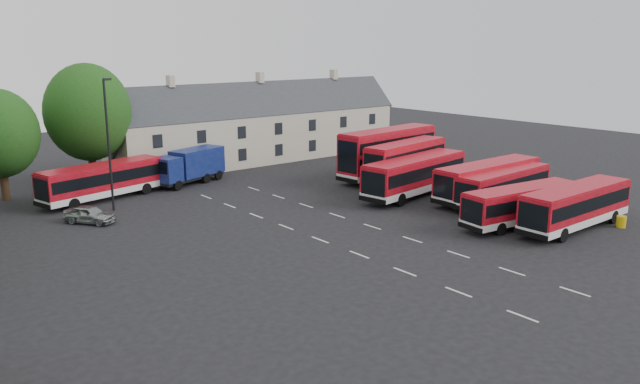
# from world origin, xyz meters

# --- Properties ---
(ground) EXTENTS (140.00, 140.00, 0.00)m
(ground) POSITION_xyz_m (0.00, 0.00, 0.00)
(ground) COLOR black
(ground) RESTS_ON ground
(lane_markings) EXTENTS (5.15, 33.80, 0.01)m
(lane_markings) POSITION_xyz_m (2.50, 2.00, 0.01)
(lane_markings) COLOR beige
(lane_markings) RESTS_ON ground
(terrace_houses) EXTENTS (35.70, 7.13, 10.06)m
(terrace_houses) POSITION_xyz_m (14.00, 30.00, 3.86)
(terrace_houses) COLOR beige
(terrace_houses) RESTS_ON ground
(bus_row_a) EXTENTS (11.23, 2.64, 3.17)m
(bus_row_a) POSITION_xyz_m (16.14, -7.71, 1.91)
(bus_row_a) COLOR silver
(bus_row_a) RESTS_ON ground
(bus_row_b) EXTENTS (10.53, 3.66, 2.92)m
(bus_row_b) POSITION_xyz_m (13.96, -4.63, 1.75)
(bus_row_b) COLOR silver
(bus_row_b) RESTS_ON ground
(bus_row_c) EXTENTS (10.81, 3.03, 3.02)m
(bus_row_c) POSITION_xyz_m (17.86, -0.31, 1.82)
(bus_row_c) COLOR silver
(bus_row_c) RESTS_ON ground
(bus_row_d) EXTENTS (11.65, 2.76, 3.29)m
(bus_row_d) POSITION_xyz_m (18.36, 1.58, 1.98)
(bus_row_d) COLOR silver
(bus_row_d) RESTS_ON ground
(bus_row_e) EXTENTS (12.47, 4.50, 3.45)m
(bus_row_e) POSITION_xyz_m (14.70, 6.67, 2.07)
(bus_row_e) COLOR silver
(bus_row_e) RESTS_ON ground
(bus_dd_south) EXTENTS (10.63, 4.11, 4.26)m
(bus_dd_south) POSITION_xyz_m (16.72, 9.73, 2.42)
(bus_dd_south) COLOR silver
(bus_dd_south) RESTS_ON ground
(bus_dd_north) EXTENTS (12.27, 3.94, 4.94)m
(bus_dd_north) POSITION_xyz_m (18.19, 13.53, 2.82)
(bus_dd_north) COLOR silver
(bus_dd_north) RESTS_ON ground
(bus_north) EXTENTS (11.41, 4.97, 3.15)m
(bus_north) POSITION_xyz_m (-7.39, 22.67, 1.89)
(bus_north) COLOR silver
(bus_north) RESTS_ON ground
(box_truck) EXTENTS (7.89, 4.52, 3.30)m
(box_truck) POSITION_xyz_m (1.52, 23.69, 1.85)
(box_truck) COLOR black
(box_truck) RESTS_ON ground
(silver_car) EXTENTS (3.58, 4.17, 1.35)m
(silver_car) POSITION_xyz_m (-10.89, 16.21, 0.68)
(silver_car) COLOR #9DA1A5
(silver_car) RESTS_ON ground
(grit_bin) EXTENTS (0.68, 0.68, 0.85)m
(grit_bin) POSITION_xyz_m (19.20, -9.70, 0.43)
(grit_bin) COLOR gold
(grit_bin) RESTS_ON ground
(lamppost) EXTENTS (0.74, 0.36, 10.62)m
(lamppost) POSITION_xyz_m (-8.08, 18.69, 5.67)
(lamppost) COLOR black
(lamppost) RESTS_ON ground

